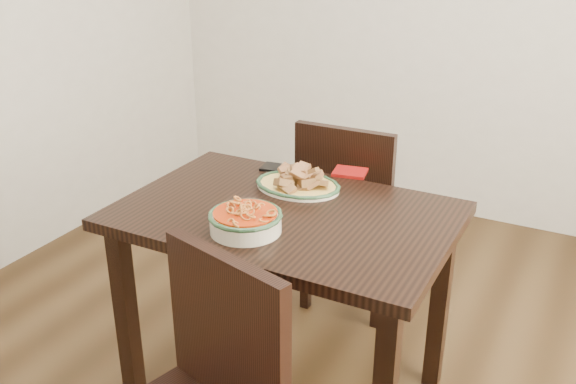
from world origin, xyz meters
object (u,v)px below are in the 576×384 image
at_px(chair_far, 351,208).
at_px(fish_plate, 298,177).
at_px(dining_table, 285,239).
at_px(noodle_bowl, 245,218).
at_px(smartphone, 282,168).

xyz_separation_m(chair_far, fish_plate, (-0.04, -0.44, 0.30)).
distance_m(dining_table, noodle_bowl, 0.25).
relative_size(dining_table, chair_far, 1.25).
distance_m(dining_table, smartphone, 0.39).
distance_m(fish_plate, smartphone, 0.20).
xyz_separation_m(fish_plate, noodle_bowl, (0.01, -0.38, -0.00)).
relative_size(noodle_bowl, smartphone, 1.50).
xyz_separation_m(dining_table, smartphone, (-0.19, 0.33, 0.11)).
bearing_deg(dining_table, fish_plate, 104.38).
bearing_deg(noodle_bowl, fish_plate, 91.49).
height_order(noodle_bowl, smartphone, noodle_bowl).
height_order(chair_far, smartphone, chair_far).
xyz_separation_m(dining_table, noodle_bowl, (-0.04, -0.19, 0.15)).
bearing_deg(dining_table, noodle_bowl, -101.37).
distance_m(fish_plate, noodle_bowl, 0.38).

